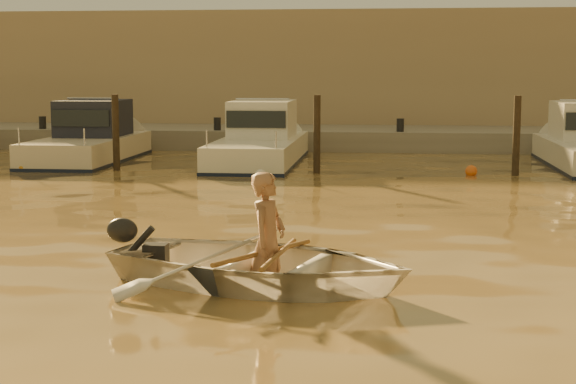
# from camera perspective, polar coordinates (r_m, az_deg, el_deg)

# --- Properties ---
(ground_plane) EXTENTS (160.00, 160.00, 0.00)m
(ground_plane) POSITION_cam_1_polar(r_m,az_deg,el_deg) (9.20, -3.87, -8.75)
(ground_plane) COLOR olive
(ground_plane) RESTS_ON ground
(dinghy) EXTENTS (4.40, 3.65, 0.79)m
(dinghy) POSITION_cam_1_polar(r_m,az_deg,el_deg) (10.85, -1.79, -4.66)
(dinghy) COLOR silver
(dinghy) RESTS_ON ground_plane
(person) EXTENTS (0.56, 0.71, 1.71)m
(person) POSITION_cam_1_polar(r_m,az_deg,el_deg) (10.75, -1.31, -3.24)
(person) COLOR #8E6247
(person) RESTS_ON dinghy
(outboard_motor) EXTENTS (0.97, 0.63, 0.70)m
(outboard_motor) POSITION_cam_1_polar(r_m,az_deg,el_deg) (11.53, -8.63, -3.97)
(outboard_motor) COLOR black
(outboard_motor) RESTS_ON dinghy
(oar_port) EXTENTS (0.20, 2.10, 0.13)m
(oar_port) POSITION_cam_1_polar(r_m,az_deg,el_deg) (10.72, -0.57, -4.01)
(oar_port) COLOR brown
(oar_port) RESTS_ON dinghy
(oar_starboard) EXTENTS (0.97, 1.92, 0.13)m
(oar_starboard) POSITION_cam_1_polar(r_m,az_deg,el_deg) (10.80, -1.55, -3.93)
(oar_starboard) COLOR brown
(oar_starboard) RESTS_ON dinghy
(moored_boat_1) EXTENTS (2.20, 6.55, 1.75)m
(moored_boat_1) POSITION_cam_1_polar(r_m,az_deg,el_deg) (26.22, -12.82, 3.32)
(moored_boat_1) COLOR beige
(moored_boat_1) RESTS_ON ground_plane
(moored_boat_2) EXTENTS (2.17, 7.32, 1.75)m
(moored_boat_2) POSITION_cam_1_polar(r_m,az_deg,el_deg) (25.01, -1.86, 3.30)
(moored_boat_2) COLOR silver
(moored_boat_2) RESTS_ON ground_plane
(piling_1) EXTENTS (0.18, 0.18, 2.20)m
(piling_1) POSITION_cam_1_polar(r_m,az_deg,el_deg) (23.63, -11.06, 3.56)
(piling_1) COLOR #2D2319
(piling_1) RESTS_ON ground_plane
(piling_2) EXTENTS (0.18, 0.18, 2.20)m
(piling_2) POSITION_cam_1_polar(r_m,az_deg,el_deg) (22.61, 1.88, 3.51)
(piling_2) COLOR #2D2319
(piling_2) RESTS_ON ground_plane
(piling_3) EXTENTS (0.18, 0.18, 2.20)m
(piling_3) POSITION_cam_1_polar(r_m,az_deg,el_deg) (22.76, 14.55, 3.29)
(piling_3) COLOR #2D2319
(piling_3) RESTS_ON ground_plane
(fender_b) EXTENTS (0.30, 0.30, 0.30)m
(fender_b) POSITION_cam_1_polar(r_m,az_deg,el_deg) (24.01, -16.75, 1.52)
(fender_b) COLOR orange
(fender_b) RESTS_ON ground_plane
(fender_c) EXTENTS (0.30, 0.30, 0.30)m
(fender_c) POSITION_cam_1_polar(r_m,az_deg,el_deg) (21.29, -1.78, 1.07)
(fender_c) COLOR silver
(fender_c) RESTS_ON ground_plane
(fender_d) EXTENTS (0.30, 0.30, 0.30)m
(fender_d) POSITION_cam_1_polar(r_m,az_deg,el_deg) (22.68, 11.76, 1.33)
(fender_d) COLOR orange
(fender_d) RESTS_ON ground_plane
(quay) EXTENTS (52.00, 4.00, 1.00)m
(quay) POSITION_cam_1_polar(r_m,az_deg,el_deg) (30.31, 3.42, 3.20)
(quay) COLOR gray
(quay) RESTS_ON ground_plane
(waterfront_building) EXTENTS (46.00, 7.00, 4.80)m
(waterfront_building) POSITION_cam_1_polar(r_m,az_deg,el_deg) (35.71, 3.93, 7.52)
(waterfront_building) COLOR #9E8466
(waterfront_building) RESTS_ON quay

